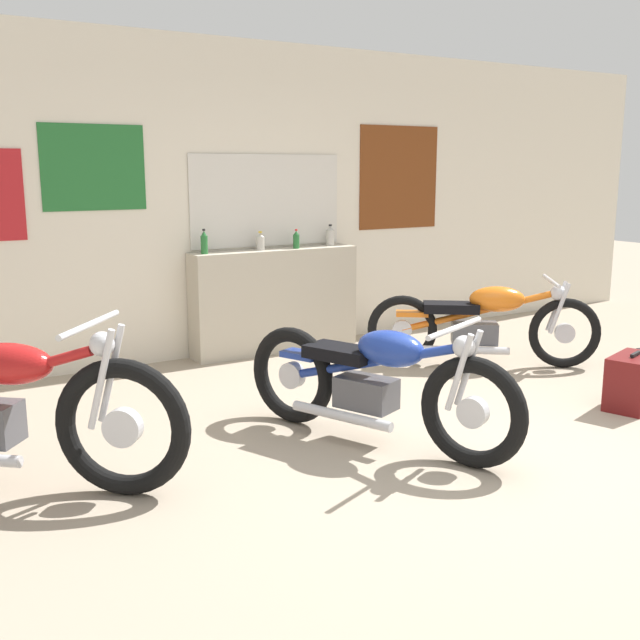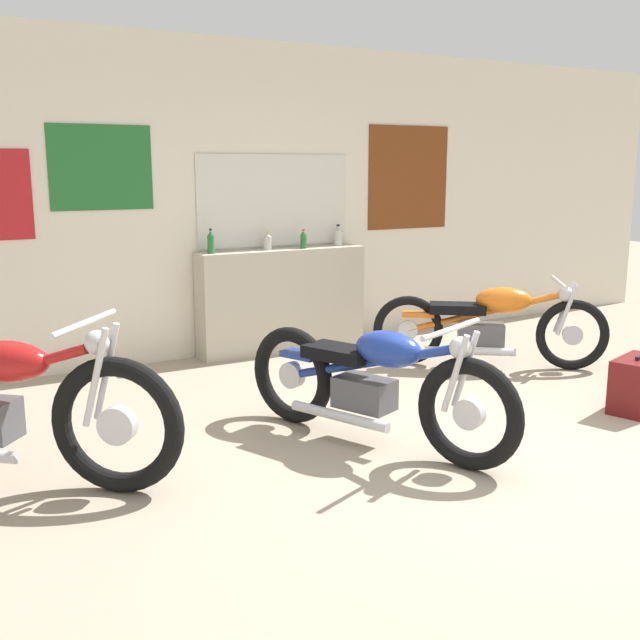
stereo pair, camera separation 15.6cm
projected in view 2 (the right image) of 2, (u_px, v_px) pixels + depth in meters
The scene contains 10 objects.
ground_plane at pixel (501, 455), 4.48m from camera, with size 24.00×24.00×0.00m, color gray.
wall_back at pixel (269, 199), 6.92m from camera, with size 10.00×0.07×2.80m.
sill_counter at pixel (282, 300), 6.97m from camera, with size 1.62×0.28×0.95m.
bottle_leftmost at pixel (211, 242), 6.51m from camera, with size 0.06×0.06×0.22m.
bottle_left_center at pixel (267, 242), 6.80m from camera, with size 0.08×0.08×0.17m.
bottle_center at pixel (303, 240), 6.93m from camera, with size 0.06×0.06×0.18m.
bottle_right_center at pixel (338, 236), 7.18m from camera, with size 0.08×0.08×0.20m.
motorcycle_blue at pixel (373, 382), 4.60m from camera, with size 0.93×1.85×0.82m.
motorcycle_orange at pixel (489, 323), 6.39m from camera, with size 1.64×1.26×0.77m.
hard_case_darkred at pixel (639, 385), 5.26m from camera, with size 0.51×0.40×0.41m.
Camera 2 is at (-3.01, -3.15, 1.69)m, focal length 42.00 mm.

